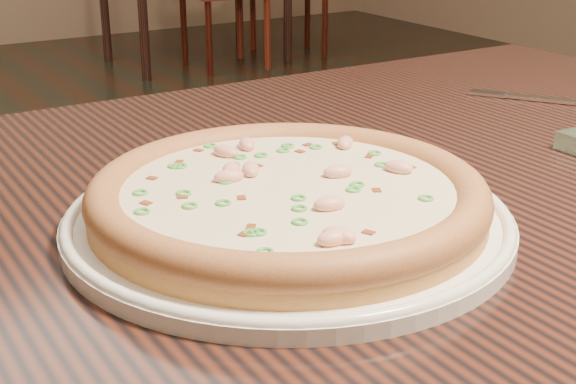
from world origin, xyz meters
TOP-DOWN VIEW (x-y plane):
  - hero_table at (-0.15, -0.47)m, footprint 1.20×0.80m
  - plate at (-0.27, -0.52)m, footprint 0.34×0.34m
  - pizza at (-0.27, -0.52)m, footprint 0.31×0.31m
  - fork at (0.20, -0.35)m, footprint 0.11×0.16m

SIDE VIEW (x-z plane):
  - hero_table at x=-0.15m, z-range 0.28..1.03m
  - fork at x=0.20m, z-range 0.75..0.75m
  - plate at x=-0.27m, z-range 0.75..0.77m
  - pizza at x=-0.27m, z-range 0.76..0.79m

